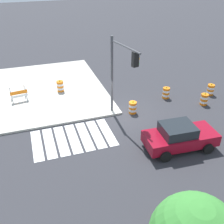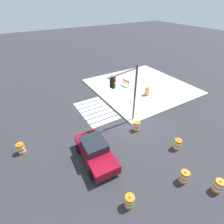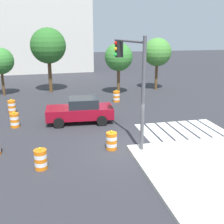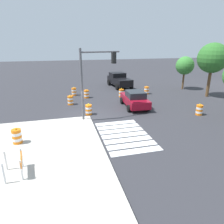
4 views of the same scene
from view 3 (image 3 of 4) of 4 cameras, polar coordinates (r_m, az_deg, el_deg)
ground_plane at (r=14.68m, az=3.00°, el=-7.32°), size 120.00×120.00×0.00m
crosswalk_stripes at (r=17.62m, az=14.07°, el=-3.60°), size 5.10×3.20×0.02m
sports_car at (r=18.45m, az=-6.43°, el=0.37°), size 4.40×2.33×1.63m
traffic_barrel_median_near at (r=14.35m, az=-0.09°, el=-5.91°), size 0.56×0.56×1.02m
traffic_barrel_median_far at (r=18.52m, az=-19.20°, el=-1.59°), size 0.56×0.56×1.02m
traffic_barrel_far_curb at (r=12.84m, az=-14.30°, el=-9.31°), size 0.56×0.56×1.02m
traffic_barrel_lane_center at (r=23.58m, az=0.92°, el=3.18°), size 0.56×0.56×1.02m
traffic_barrel_opposite_curb at (r=21.84m, az=-19.70°, el=1.07°), size 0.56×0.56×1.02m
traffic_light_pole at (r=14.16m, az=4.12°, el=8.29°), size 0.90×3.24×5.50m
street_tree_streetside_near at (r=27.32m, az=-21.74°, el=9.59°), size 2.36×2.36×4.34m
street_tree_streetside_mid at (r=28.25m, az=9.20°, el=11.90°), size 2.74×2.74×5.09m
street_tree_streetside_far at (r=25.87m, az=1.36°, el=11.08°), size 2.54×2.54×4.73m
street_tree_corner_lot at (r=27.41m, az=-12.85°, el=12.96°), size 3.30×3.30×6.05m
office_building_far at (r=44.09m, az=-14.96°, el=21.07°), size 14.41×10.58×19.44m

